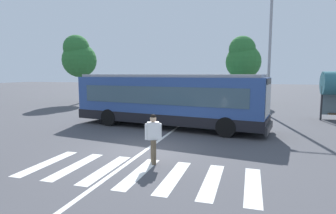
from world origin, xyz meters
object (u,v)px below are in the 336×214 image
at_px(city_transit_bus, 168,100).
at_px(parked_car_black, 162,97).
at_px(parked_car_teal, 216,98).
at_px(background_tree_left, 78,57).
at_px(background_tree_right, 243,58).
at_px(parked_car_white, 190,98).
at_px(twin_arm_street_lamp, 270,41).
at_px(pedestrian_crossing_street, 153,136).

xyz_separation_m(city_transit_bus, parked_car_black, (-4.01, 11.18, -0.82)).
relative_size(parked_car_teal, background_tree_left, 0.64).
bearing_deg(background_tree_left, background_tree_right, 14.72).
height_order(parked_car_white, twin_arm_street_lamp, twin_arm_street_lamp).
height_order(parked_car_black, background_tree_right, background_tree_right).
distance_m(city_transit_bus, parked_car_black, 11.91).
distance_m(twin_arm_street_lamp, background_tree_left, 18.80).
height_order(parked_car_teal, twin_arm_street_lamp, twin_arm_street_lamp).
xyz_separation_m(city_transit_bus, background_tree_right, (3.71, 14.27, 3.08)).
bearing_deg(parked_car_teal, twin_arm_street_lamp, -47.43).
distance_m(parked_car_white, background_tree_left, 12.36).
bearing_deg(twin_arm_street_lamp, parked_car_teal, 132.57).
xyz_separation_m(city_transit_bus, background_tree_left, (-12.67, 9.97, 3.27)).
relative_size(pedestrian_crossing_street, parked_car_teal, 0.38).
height_order(pedestrian_crossing_street, parked_car_white, pedestrian_crossing_street).
xyz_separation_m(pedestrian_crossing_street, parked_car_white, (-2.51, 17.62, -0.20)).
relative_size(parked_car_teal, twin_arm_street_lamp, 0.50).
xyz_separation_m(parked_car_white, background_tree_right, (4.76, 3.18, 3.91)).
bearing_deg(pedestrian_crossing_street, parked_car_white, 98.11).
bearing_deg(parked_car_black, twin_arm_street_lamp, -24.45).
bearing_deg(parked_car_teal, parked_car_black, -176.17).
height_order(city_transit_bus, background_tree_left, background_tree_left).
bearing_deg(city_transit_bus, parked_car_black, 109.73).
distance_m(parked_car_teal, background_tree_left, 14.73).
height_order(pedestrian_crossing_street, background_tree_left, background_tree_left).
xyz_separation_m(city_transit_bus, twin_arm_street_lamp, (5.83, 6.71, 3.92)).
relative_size(parked_car_white, twin_arm_street_lamp, 0.50).
height_order(parked_car_black, background_tree_left, background_tree_left).
height_order(parked_car_white, background_tree_right, background_tree_right).
relative_size(parked_car_teal, background_tree_right, 0.65).
relative_size(parked_car_black, parked_car_white, 1.00).
bearing_deg(background_tree_right, parked_car_black, -158.19).
bearing_deg(parked_car_black, parked_car_teal, 3.83).
xyz_separation_m(pedestrian_crossing_street, background_tree_left, (-14.13, 16.50, 3.88)).
distance_m(parked_car_black, parked_car_white, 2.96).
height_order(city_transit_bus, twin_arm_street_lamp, twin_arm_street_lamp).
distance_m(pedestrian_crossing_street, parked_car_black, 18.54).
bearing_deg(city_transit_bus, parked_car_teal, 83.14).
distance_m(parked_car_white, background_tree_right, 6.93).
height_order(twin_arm_street_lamp, background_tree_left, twin_arm_street_lamp).
distance_m(parked_car_black, twin_arm_street_lamp, 11.81).
bearing_deg(background_tree_left, parked_car_teal, 6.39).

